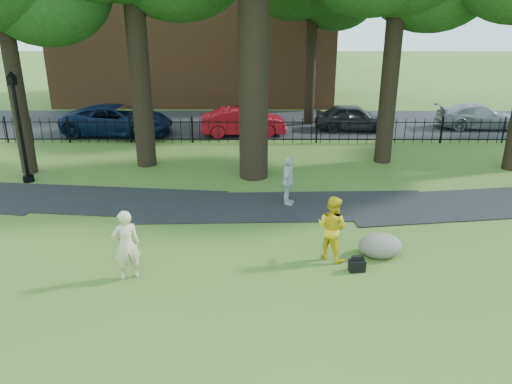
{
  "coord_description": "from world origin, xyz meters",
  "views": [
    {
      "loc": [
        0.16,
        -11.49,
        6.42
      ],
      "look_at": [
        0.11,
        2.0,
        1.26
      ],
      "focal_mm": 35.0,
      "sensor_mm": 36.0,
      "label": 1
    }
  ],
  "objects_px": {
    "woman": "(126,245)",
    "boulder": "(380,244)",
    "lamppost": "(20,130)",
    "red_sedan": "(243,121)",
    "man": "(332,228)"
  },
  "relations": [
    {
      "from": "boulder",
      "to": "lamppost",
      "type": "relative_size",
      "value": 0.28
    },
    {
      "from": "woman",
      "to": "man",
      "type": "bearing_deg",
      "value": 167.02
    },
    {
      "from": "boulder",
      "to": "lamppost",
      "type": "xyz_separation_m",
      "value": [
        -12.03,
        5.86,
        1.68
      ]
    },
    {
      "from": "lamppost",
      "to": "boulder",
      "type": "bearing_deg",
      "value": -12.24
    },
    {
      "from": "woman",
      "to": "boulder",
      "type": "distance_m",
      "value": 6.62
    },
    {
      "from": "man",
      "to": "red_sedan",
      "type": "xyz_separation_m",
      "value": [
        -2.7,
        13.15,
        -0.17
      ]
    },
    {
      "from": "boulder",
      "to": "red_sedan",
      "type": "xyz_separation_m",
      "value": [
        -4.06,
        12.97,
        0.37
      ]
    },
    {
      "from": "boulder",
      "to": "lamppost",
      "type": "height_order",
      "value": "lamppost"
    },
    {
      "from": "woman",
      "to": "red_sedan",
      "type": "relative_size",
      "value": 0.42
    },
    {
      "from": "man",
      "to": "boulder",
      "type": "distance_m",
      "value": 1.47
    },
    {
      "from": "man",
      "to": "red_sedan",
      "type": "bearing_deg",
      "value": -39.24
    },
    {
      "from": "boulder",
      "to": "red_sedan",
      "type": "distance_m",
      "value": 13.6
    },
    {
      "from": "boulder",
      "to": "red_sedan",
      "type": "relative_size",
      "value": 0.27
    },
    {
      "from": "woman",
      "to": "lamppost",
      "type": "relative_size",
      "value": 0.44
    },
    {
      "from": "lamppost",
      "to": "woman",
      "type": "bearing_deg",
      "value": -38.13
    }
  ]
}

